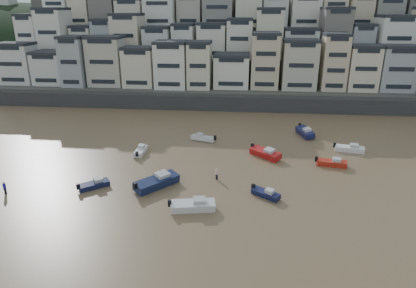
# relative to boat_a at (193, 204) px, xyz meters

# --- Properties ---
(harbor_wall) EXTENTS (140.00, 3.00, 3.50)m
(harbor_wall) POSITION_rel_boat_a_xyz_m (0.90, 47.69, 0.94)
(harbor_wall) COLOR #38383A
(harbor_wall) RESTS_ON ground
(hillside) EXTENTS (141.04, 66.00, 50.00)m
(hillside) POSITION_rel_boat_a_xyz_m (5.63, 87.53, 12.20)
(hillside) COLOR #4C4C47
(hillside) RESTS_ON ground
(boat_a) EXTENTS (6.17, 2.97, 1.61)m
(boat_a) POSITION_rel_boat_a_xyz_m (0.00, 0.00, 0.00)
(boat_a) COLOR silver
(boat_a) RESTS_ON ground
(boat_b) EXTENTS (4.23, 3.64, 1.16)m
(boat_b) POSITION_rel_boat_a_xyz_m (9.00, 4.35, -0.23)
(boat_b) COLOR #13173D
(boat_b) RESTS_ON ground
(boat_c) EXTENTS (6.47, 6.89, 1.95)m
(boat_c) POSITION_rel_boat_a_xyz_m (-5.81, 5.74, 0.17)
(boat_c) COLOR #161F44
(boat_c) RESTS_ON ground
(boat_d) EXTENTS (5.15, 2.44, 1.35)m
(boat_d) POSITION_rel_boat_a_xyz_m (19.72, 15.59, -0.13)
(boat_d) COLOR #AE2415
(boat_d) RESTS_ON ground
(boat_e) EXTENTS (5.80, 5.60, 1.66)m
(boat_e) POSITION_rel_boat_a_xyz_m (9.55, 18.28, 0.02)
(boat_e) COLOR #AB1515
(boat_e) RESTS_ON ground
(boat_f) EXTENTS (1.64, 4.84, 1.32)m
(boat_f) POSITION_rel_boat_a_xyz_m (-11.40, 17.72, -0.15)
(boat_f) COLOR silver
(boat_f) RESTS_ON ground
(boat_g) EXTENTS (5.47, 2.66, 1.43)m
(boat_g) POSITION_rel_boat_a_xyz_m (24.05, 22.19, -0.09)
(boat_g) COLOR white
(boat_g) RESTS_ON ground
(boat_h) EXTENTS (5.26, 3.05, 1.36)m
(boat_h) POSITION_rel_boat_a_xyz_m (-1.57, 25.22, -0.13)
(boat_h) COLOR silver
(boat_h) RESTS_ON ground
(boat_i) EXTENTS (3.42, 6.54, 1.70)m
(boat_i) POSITION_rel_boat_a_xyz_m (17.68, 30.15, 0.04)
(boat_i) COLOR #151943
(boat_i) RESTS_ON ground
(boat_j) EXTENTS (4.40, 3.97, 1.22)m
(boat_j) POSITION_rel_boat_a_xyz_m (-14.30, 4.60, -0.20)
(boat_j) COLOR #151B42
(boat_j) RESTS_ON ground
(person_blue) EXTENTS (0.44, 0.44, 1.74)m
(person_blue) POSITION_rel_boat_a_xyz_m (-25.35, 1.74, 0.06)
(person_blue) COLOR #2016AB
(person_blue) RESTS_ON ground
(person_pink) EXTENTS (0.44, 0.44, 1.74)m
(person_pink) POSITION_rel_boat_a_xyz_m (2.21, 8.97, 0.06)
(person_pink) COLOR #F3ABBA
(person_pink) RESTS_ON ground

